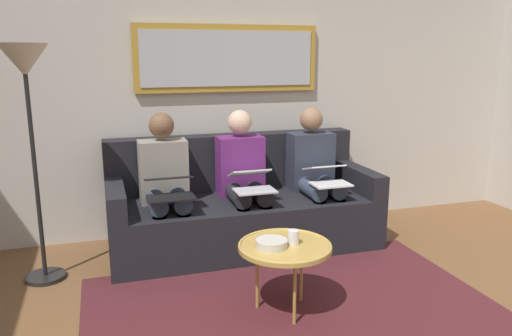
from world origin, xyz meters
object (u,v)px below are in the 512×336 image
(laptop_white, at_px, (327,175))
(person_left, at_px, (315,170))
(standing_lamp, at_px, (27,88))
(laptop_silver, at_px, (252,180))
(person_middle, at_px, (243,176))
(person_right, at_px, (165,181))
(coffee_table, at_px, (285,247))
(bowl, at_px, (271,244))
(couch, at_px, (241,208))
(framed_mirror, at_px, (228,58))
(laptop_black, at_px, (169,187))
(cup, at_px, (293,237))

(laptop_white, bearing_deg, person_left, -90.00)
(standing_lamp, bearing_deg, laptop_silver, 178.57)
(person_middle, xyz_separation_m, standing_lamp, (1.55, 0.20, 0.76))
(laptop_silver, height_order, person_right, person_right)
(coffee_table, height_order, person_right, person_right)
(bowl, bearing_deg, couch, -97.21)
(person_middle, bearing_deg, bowl, 82.37)
(framed_mirror, relative_size, laptop_black, 4.63)
(person_left, bearing_deg, cup, 60.57)
(couch, distance_m, standing_lamp, 1.90)
(laptop_white, height_order, person_middle, person_middle)
(coffee_table, xyz_separation_m, standing_lamp, (1.49, -0.95, 0.94))
(coffee_table, relative_size, person_middle, 0.51)
(coffee_table, bearing_deg, cup, 179.94)
(bowl, xyz_separation_m, standing_lamp, (1.39, -0.96, 0.90))
(person_left, height_order, person_right, same)
(laptop_silver, height_order, standing_lamp, standing_lamp)
(person_left, height_order, standing_lamp, standing_lamp)
(couch, relative_size, framed_mirror, 1.36)
(coffee_table, height_order, laptop_black, laptop_black)
(standing_lamp, bearing_deg, bowl, 145.43)
(couch, distance_m, coffee_table, 1.22)
(person_middle, distance_m, person_right, 0.64)
(person_left, height_order, laptop_white, person_left)
(laptop_silver, bearing_deg, standing_lamp, -1.43)
(bowl, distance_m, laptop_silver, 0.95)
(laptop_white, distance_m, standing_lamp, 2.31)
(framed_mirror, bearing_deg, couch, 90.00)
(coffee_table, relative_size, bowl, 3.02)
(framed_mirror, distance_m, person_right, 1.23)
(person_right, bearing_deg, person_middle, 180.00)
(person_left, xyz_separation_m, standing_lamp, (2.19, 0.20, 0.76))
(standing_lamp, bearing_deg, laptop_white, 178.86)
(cup, height_order, bowl, cup)
(couch, relative_size, laptop_black, 6.29)
(coffee_table, distance_m, standing_lamp, 2.00)
(laptop_white, bearing_deg, person_right, -10.73)
(bowl, relative_size, person_right, 0.17)
(person_middle, relative_size, standing_lamp, 0.69)
(coffee_table, bearing_deg, person_right, -63.37)
(person_right, bearing_deg, bowl, 112.67)
(laptop_white, xyz_separation_m, person_middle, (0.64, -0.24, -0.02))
(cup, xyz_separation_m, person_left, (-0.65, -1.15, 0.12))
(coffee_table, height_order, laptop_white, laptop_white)
(laptop_white, bearing_deg, couch, -25.94)
(couch, distance_m, person_right, 0.71)
(cup, height_order, person_left, person_left)
(framed_mirror, relative_size, person_middle, 1.42)
(laptop_white, bearing_deg, cup, 54.42)
(cup, bearing_deg, laptop_silver, -90.52)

